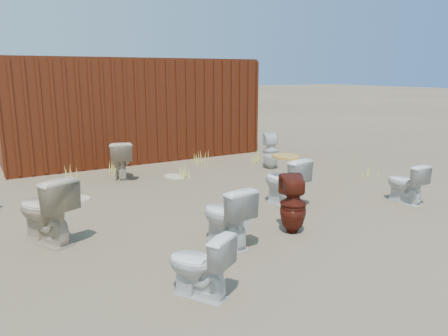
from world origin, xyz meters
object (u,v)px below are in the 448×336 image
toilet_front_a (199,265)px  loose_tank (234,223)px  toilet_front_pink (227,215)px  toilet_back_e (271,151)px  toilet_back_beige_right (121,160)px  toilet_front_maroon (293,204)px  toilet_front_c (226,216)px  toilet_back_yellowlid (285,181)px  toilet_back_beige_left (45,210)px  toilet_front_e (406,183)px  shipping_container (130,108)px

toilet_front_a → loose_tank: toilet_front_a is taller
toilet_front_pink → toilet_back_e: toilet_back_e is taller
toilet_back_beige_right → loose_tank: bearing=108.3°
toilet_front_maroon → loose_tank: toilet_front_maroon is taller
toilet_front_c → toilet_front_maroon: bearing=169.6°
toilet_back_beige_right → toilet_back_yellowlid: (1.71, -3.03, 0.01)m
toilet_front_pink → toilet_back_beige_left: toilet_back_beige_left is taller
loose_tank → toilet_front_maroon: bearing=-47.2°
toilet_front_e → toilet_front_a: bearing=12.7°
toilet_front_a → toilet_back_e: 5.76m
shipping_container → toilet_front_maroon: bearing=-89.8°
shipping_container → toilet_back_beige_right: bearing=-113.9°
toilet_front_c → toilet_back_beige_left: bearing=-39.1°
toilet_front_e → shipping_container: bearing=-68.6°
toilet_front_e → toilet_back_beige_left: bearing=-12.7°
toilet_front_e → toilet_front_c: bearing=0.5°
toilet_front_e → toilet_back_beige_right: toilet_back_beige_right is taller
loose_tank → toilet_front_a: bearing=-159.9°
toilet_front_c → toilet_back_beige_right: toilet_back_beige_right is taller
toilet_front_c → toilet_front_e: 3.43m
toilet_front_c → toilet_back_beige_left: size_ratio=0.89×
toilet_front_a → toilet_back_e: toilet_back_e is taller
toilet_back_beige_left → toilet_back_e: toilet_back_beige_left is taller
shipping_container → toilet_front_pink: bearing=-98.4°
toilet_front_c → toilet_front_e: toilet_front_c is taller
shipping_container → toilet_back_beige_right: shipping_container is taller
toilet_front_e → toilet_back_beige_left: (-5.31, 1.16, 0.10)m
toilet_front_c → loose_tank: size_ratio=1.52×
shipping_container → toilet_front_e: bearing=-68.3°
toilet_back_yellowlid → toilet_back_beige_left: bearing=-14.5°
toilet_back_beige_left → toilet_back_yellowlid: (3.53, -0.27, -0.04)m
toilet_front_a → toilet_front_c: bearing=-163.6°
toilet_back_yellowlid → toilet_front_c: bearing=19.6°
shipping_container → toilet_front_a: shipping_container is taller
toilet_back_yellowlid → toilet_back_beige_right: bearing=-70.7°
toilet_front_e → toilet_back_e: size_ratio=0.84×
toilet_back_beige_right → toilet_back_e: toilet_back_e is taller
toilet_front_a → toilet_front_e: size_ratio=0.98×
toilet_back_beige_left → loose_tank: size_ratio=1.72×
toilet_back_beige_left → toilet_front_c: bearing=122.8°
toilet_front_maroon → toilet_back_beige_left: 3.14m
toilet_front_a → toilet_back_yellowlid: toilet_back_yellowlid is taller
toilet_front_a → toilet_front_pink: bearing=-163.5°
toilet_front_c → toilet_front_a: bearing=41.4°
toilet_front_pink → toilet_back_beige_right: 3.93m
shipping_container → toilet_back_yellowlid: 5.43m
toilet_front_maroon → toilet_back_beige_left: (-2.86, 1.28, 0.04)m
toilet_front_a → toilet_back_yellowlid: 3.15m
toilet_front_pink → loose_tank: bearing=-147.7°
toilet_front_maroon → toilet_back_beige_right: size_ratio=1.01×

